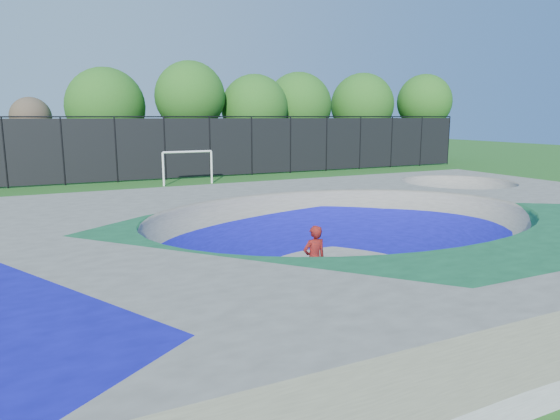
{
  "coord_description": "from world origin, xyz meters",
  "views": [
    {
      "loc": [
        -7.32,
        -10.99,
        4.02
      ],
      "look_at": [
        -0.55,
        3.0,
        1.1
      ],
      "focal_mm": 32.0,
      "sensor_mm": 36.0,
      "label": 1
    }
  ],
  "objects": [
    {
      "name": "skate_deck",
      "position": [
        0.0,
        0.0,
        0.75
      ],
      "size": [
        22.0,
        14.0,
        1.5
      ],
      "primitive_type": "cube",
      "color": "gray",
      "rests_on": "ground"
    },
    {
      "name": "ground",
      "position": [
        0.0,
        0.0,
        0.0
      ],
      "size": [
        120.0,
        120.0,
        0.0
      ],
      "primitive_type": "plane",
      "color": "#1B5216",
      "rests_on": "ground"
    },
    {
      "name": "soccer_goal",
      "position": [
        0.66,
        18.08,
        1.4
      ],
      "size": [
        3.05,
        0.12,
        2.02
      ],
      "color": "white",
      "rests_on": "ground"
    },
    {
      "name": "fence",
      "position": [
        0.0,
        21.0,
        2.1
      ],
      "size": [
        48.09,
        0.09,
        4.04
      ],
      "color": "black",
      "rests_on": "ground"
    },
    {
      "name": "treeline",
      "position": [
        2.72,
        26.19,
        4.88
      ],
      "size": [
        53.65,
        7.52,
        8.01
      ],
      "color": "#3F2F1F",
      "rests_on": "ground"
    },
    {
      "name": "skateboard",
      "position": [
        -1.82,
        -1.43,
        0.03
      ],
      "size": [
        0.78,
        0.23,
        0.05
      ],
      "primitive_type": "cube",
      "rotation": [
        0.0,
        0.0,
        -0.01
      ],
      "color": "black",
      "rests_on": "ground"
    },
    {
      "name": "skater",
      "position": [
        -1.82,
        -1.43,
        0.8
      ],
      "size": [
        0.59,
        0.4,
        1.6
      ],
      "primitive_type": "imported",
      "rotation": [
        0.0,
        0.0,
        3.17
      ],
      "color": "red",
      "rests_on": "ground"
    }
  ]
}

